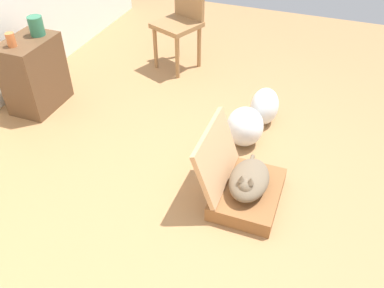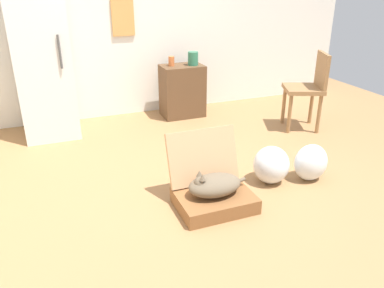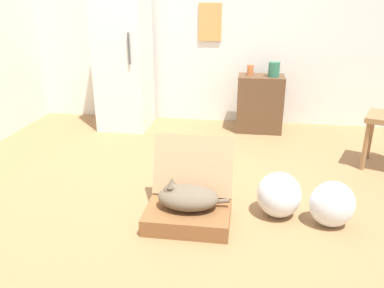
{
  "view_description": "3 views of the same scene",
  "coord_description": "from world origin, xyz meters",
  "px_view_note": "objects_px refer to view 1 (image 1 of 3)",
  "views": [
    {
      "loc": [
        -2.1,
        -0.73,
        2.25
      ],
      "look_at": [
        0.1,
        0.09,
        0.34
      ],
      "focal_mm": 38.05,
      "sensor_mm": 36.0,
      "label": 1
    },
    {
      "loc": [
        -1.14,
        -2.82,
        1.74
      ],
      "look_at": [
        0.01,
        0.1,
        0.37
      ],
      "focal_mm": 36.03,
      "sensor_mm": 36.0,
      "label": 2
    },
    {
      "loc": [
        0.4,
        -2.8,
        1.54
      ],
      "look_at": [
        -0.03,
        0.15,
        0.42
      ],
      "focal_mm": 36.09,
      "sensor_mm": 36.0,
      "label": 3
    }
  ],
  "objects_px": {
    "cat": "(249,180)",
    "chair": "(181,21)",
    "plastic_bag_white": "(245,127)",
    "plastic_bag_clear": "(265,106)",
    "vase_short": "(36,26)",
    "suitcase_base": "(247,194)",
    "side_table": "(34,74)",
    "vase_tall": "(11,40)"
  },
  "relations": [
    {
      "from": "cat",
      "to": "chair",
      "type": "bearing_deg",
      "value": 34.35
    },
    {
      "from": "suitcase_base",
      "to": "chair",
      "type": "relative_size",
      "value": 0.66
    },
    {
      "from": "plastic_bag_white",
      "to": "side_table",
      "type": "distance_m",
      "value": 2.04
    },
    {
      "from": "suitcase_base",
      "to": "vase_tall",
      "type": "relative_size",
      "value": 5.01
    },
    {
      "from": "plastic_bag_clear",
      "to": "vase_short",
      "type": "bearing_deg",
      "value": 99.28
    },
    {
      "from": "side_table",
      "to": "chair",
      "type": "xyz_separation_m",
      "value": [
        1.26,
        -1.0,
        0.18
      ]
    },
    {
      "from": "plastic_bag_white",
      "to": "chair",
      "type": "bearing_deg",
      "value": 42.11
    },
    {
      "from": "cat",
      "to": "plastic_bag_white",
      "type": "relative_size",
      "value": 1.5
    },
    {
      "from": "plastic_bag_clear",
      "to": "vase_short",
      "type": "height_order",
      "value": "vase_short"
    },
    {
      "from": "suitcase_base",
      "to": "vase_tall",
      "type": "bearing_deg",
      "value": 79.74
    },
    {
      "from": "plastic_bag_clear",
      "to": "chair",
      "type": "bearing_deg",
      "value": 55.3
    },
    {
      "from": "vase_short",
      "to": "plastic_bag_clear",
      "type": "bearing_deg",
      "value": -80.72
    },
    {
      "from": "plastic_bag_clear",
      "to": "vase_tall",
      "type": "bearing_deg",
      "value": 105.96
    },
    {
      "from": "cat",
      "to": "plastic_bag_clear",
      "type": "bearing_deg",
      "value": 6.14
    },
    {
      "from": "plastic_bag_white",
      "to": "chair",
      "type": "distance_m",
      "value": 1.58
    },
    {
      "from": "side_table",
      "to": "vase_short",
      "type": "distance_m",
      "value": 0.45
    },
    {
      "from": "plastic_bag_white",
      "to": "chair",
      "type": "relative_size",
      "value": 0.37
    },
    {
      "from": "cat",
      "to": "vase_short",
      "type": "xyz_separation_m",
      "value": [
        0.69,
        2.19,
        0.56
      ]
    },
    {
      "from": "suitcase_base",
      "to": "side_table",
      "type": "xyz_separation_m",
      "value": [
        0.54,
        2.23,
        0.28
      ]
    },
    {
      "from": "plastic_bag_white",
      "to": "plastic_bag_clear",
      "type": "bearing_deg",
      "value": -13.84
    },
    {
      "from": "plastic_bag_white",
      "to": "plastic_bag_clear",
      "type": "distance_m",
      "value": 0.38
    },
    {
      "from": "suitcase_base",
      "to": "plastic_bag_clear",
      "type": "distance_m",
      "value": 1.03
    },
    {
      "from": "vase_tall",
      "to": "vase_short",
      "type": "bearing_deg",
      "value": -13.03
    },
    {
      "from": "plastic_bag_white",
      "to": "plastic_bag_clear",
      "type": "height_order",
      "value": "plastic_bag_white"
    },
    {
      "from": "suitcase_base",
      "to": "vase_short",
      "type": "xyz_separation_m",
      "value": [
        0.68,
        2.19,
        0.71
      ]
    },
    {
      "from": "cat",
      "to": "chair",
      "type": "relative_size",
      "value": 0.56
    },
    {
      "from": "suitcase_base",
      "to": "vase_short",
      "type": "height_order",
      "value": "vase_short"
    },
    {
      "from": "plastic_bag_clear",
      "to": "chair",
      "type": "distance_m",
      "value": 1.41
    },
    {
      "from": "chair",
      "to": "vase_tall",
      "type": "bearing_deg",
      "value": -103.84
    },
    {
      "from": "plastic_bag_white",
      "to": "vase_short",
      "type": "distance_m",
      "value": 2.08
    },
    {
      "from": "side_table",
      "to": "cat",
      "type": "bearing_deg",
      "value": -103.9
    },
    {
      "from": "suitcase_base",
      "to": "vase_short",
      "type": "relative_size",
      "value": 3.55
    },
    {
      "from": "vase_short",
      "to": "vase_tall",
      "type": "bearing_deg",
      "value": 166.97
    },
    {
      "from": "vase_tall",
      "to": "chair",
      "type": "xyz_separation_m",
      "value": [
        1.39,
        -1.02,
        -0.22
      ]
    },
    {
      "from": "vase_short",
      "to": "chair",
      "type": "xyz_separation_m",
      "value": [
        1.12,
        -0.96,
        -0.24
      ]
    },
    {
      "from": "plastic_bag_clear",
      "to": "vase_tall",
      "type": "height_order",
      "value": "vase_tall"
    },
    {
      "from": "plastic_bag_white",
      "to": "chair",
      "type": "xyz_separation_m",
      "value": [
        1.14,
        1.03,
        0.35
      ]
    },
    {
      "from": "vase_tall",
      "to": "plastic_bag_clear",
      "type": "bearing_deg",
      "value": -74.04
    },
    {
      "from": "cat",
      "to": "side_table",
      "type": "relative_size",
      "value": 0.76
    },
    {
      "from": "plastic_bag_white",
      "to": "side_table",
      "type": "xyz_separation_m",
      "value": [
        -0.11,
        2.03,
        0.17
      ]
    },
    {
      "from": "side_table",
      "to": "vase_short",
      "type": "bearing_deg",
      "value": -16.66
    },
    {
      "from": "cat",
      "to": "chair",
      "type": "distance_m",
      "value": 2.21
    }
  ]
}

